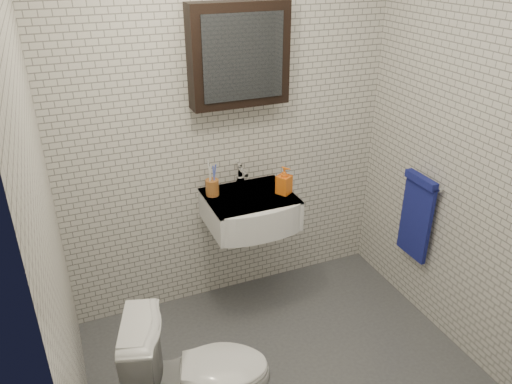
% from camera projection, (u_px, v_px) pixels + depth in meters
% --- Properties ---
extents(ground, '(2.20, 2.00, 0.01)m').
position_uv_depth(ground, '(292.00, 382.00, 2.89)').
color(ground, '#474A4E').
rests_on(ground, ground).
extents(room_shell, '(2.22, 2.02, 2.51)m').
position_uv_depth(room_shell, '(303.00, 148.00, 2.24)').
color(room_shell, silver).
rests_on(room_shell, ground).
extents(washbasin, '(0.55, 0.50, 0.20)m').
position_uv_depth(washbasin, '(252.00, 211.00, 3.18)').
color(washbasin, white).
rests_on(washbasin, room_shell).
extents(faucet, '(0.06, 0.20, 0.15)m').
position_uv_depth(faucet, '(241.00, 176.00, 3.27)').
color(faucet, silver).
rests_on(faucet, washbasin).
extents(mirror_cabinet, '(0.60, 0.15, 0.60)m').
position_uv_depth(mirror_cabinet, '(239.00, 55.00, 2.91)').
color(mirror_cabinet, black).
rests_on(mirror_cabinet, room_shell).
extents(towel_rail, '(0.09, 0.30, 0.58)m').
position_uv_depth(towel_rail, '(417.00, 213.00, 3.22)').
color(towel_rail, silver).
rests_on(towel_rail, room_shell).
extents(toothbrush_cup, '(0.10, 0.10, 0.23)m').
position_uv_depth(toothbrush_cup, '(212.00, 187.00, 3.15)').
color(toothbrush_cup, '#9F5C27').
rests_on(toothbrush_cup, washbasin).
extents(soap_bottle, '(0.11, 0.11, 0.18)m').
position_uv_depth(soap_bottle, '(284.00, 180.00, 3.16)').
color(soap_bottle, '#EB5518').
rests_on(soap_bottle, washbasin).
extents(toilet, '(0.79, 0.59, 0.72)m').
position_uv_depth(toilet, '(200.00, 374.00, 2.49)').
color(toilet, silver).
rests_on(toilet, ground).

